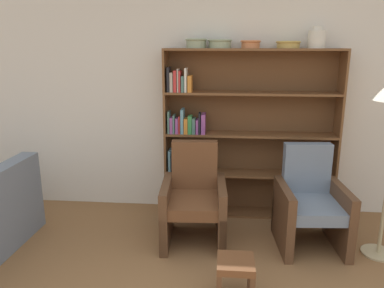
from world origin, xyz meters
name	(u,v)px	position (x,y,z in m)	size (l,w,h in m)	color
wall_back	(228,98)	(0.00, 2.89, 1.38)	(12.00, 0.06, 2.75)	silver
bookshelf	(234,139)	(0.09, 2.72, 0.92)	(1.97, 0.30, 1.94)	brown
bowl_cream	(196,43)	(-0.36, 2.70, 2.00)	(0.24, 0.24, 0.10)	gray
bowl_sage	(220,43)	(-0.10, 2.70, 2.00)	(0.27, 0.27, 0.09)	gray
bowl_terracotta	(251,44)	(0.23, 2.70, 1.99)	(0.22, 0.22, 0.08)	#C67547
bowl_brass	(288,44)	(0.63, 2.70, 1.99)	(0.26, 0.26, 0.08)	tan
vase_tall	(317,39)	(0.93, 2.70, 2.04)	(0.18, 0.18, 0.23)	silver
armchair_leather	(194,200)	(-0.32, 2.04, 0.43)	(0.68, 0.71, 1.01)	brown
armchair_cushioned	(310,204)	(0.85, 2.04, 0.43)	(0.69, 0.72, 1.01)	brown
footstool	(235,269)	(0.08, 1.06, 0.29)	(0.29, 0.29, 0.37)	brown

